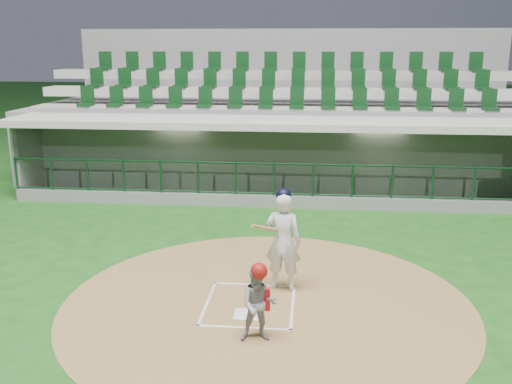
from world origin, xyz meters
TOP-DOWN VIEW (x-y plane):
  - ground at (0.00, 0.00)m, footprint 120.00×120.00m
  - dirt_circle at (0.30, -0.20)m, footprint 7.20×7.20m
  - home_plate at (0.00, -0.70)m, footprint 0.43×0.43m
  - batter_box_chalk at (0.00, -0.30)m, footprint 1.55×1.80m
  - dugout_structure at (0.10, 7.81)m, footprint 16.40×3.70m
  - seating_deck at (0.00, 10.91)m, footprint 17.00×6.72m
  - batter at (0.53, 0.46)m, footprint 0.91×0.93m
  - catcher at (0.27, -1.50)m, footprint 0.62×0.51m

SIDE VIEW (x-z plane):
  - ground at x=0.00m, z-range 0.00..0.00m
  - dirt_circle at x=0.30m, z-range 0.00..0.01m
  - batter_box_chalk at x=0.00m, z-range 0.01..0.02m
  - home_plate at x=0.00m, z-range 0.01..0.03m
  - catcher at x=0.27m, z-range 0.00..1.26m
  - dugout_structure at x=0.10m, z-range -0.55..2.45m
  - batter at x=0.53m, z-range 0.01..1.93m
  - seating_deck at x=0.00m, z-range -1.15..4.00m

